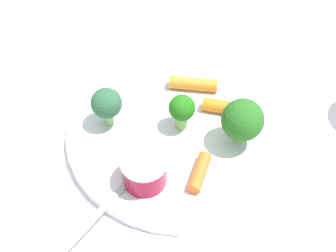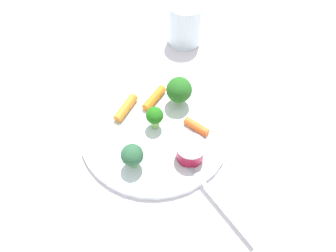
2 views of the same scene
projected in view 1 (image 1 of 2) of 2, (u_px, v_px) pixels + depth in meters
name	position (u px, v px, depth m)	size (l,w,h in m)	color
ground_plane	(181.00, 133.00, 0.49)	(2.40, 2.40, 0.00)	white
plate	(181.00, 129.00, 0.49)	(0.26, 0.26, 0.01)	white
sauce_cup	(144.00, 171.00, 0.42)	(0.05, 0.05, 0.03)	maroon
broccoli_floret_0	(181.00, 109.00, 0.46)	(0.03, 0.03, 0.05)	#82C361
broccoli_floret_1	(106.00, 104.00, 0.46)	(0.04, 0.04, 0.05)	#7EBA68
broccoli_floret_2	(243.00, 120.00, 0.44)	(0.05, 0.05, 0.06)	#8DBB6E
carrot_stick_0	(193.00, 84.00, 0.52)	(0.02, 0.02, 0.06)	orange
carrot_stick_1	(227.00, 108.00, 0.49)	(0.02, 0.02, 0.06)	orange
carrot_stick_2	(199.00, 172.00, 0.43)	(0.01, 0.01, 0.05)	orange
fork	(90.00, 223.00, 0.40)	(0.17, 0.07, 0.00)	#AAC0BD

